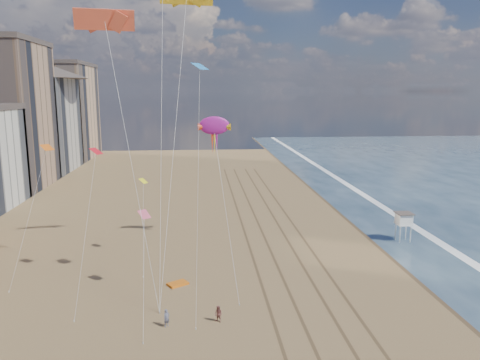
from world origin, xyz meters
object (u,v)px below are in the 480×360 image
lifeguard_stand (404,219)px  show_kite (214,126)px  grounded_kite (178,284)px  kite_flyer_a (167,318)px  kite_flyer_b (218,314)px

lifeguard_stand → show_kite: 26.95m
lifeguard_stand → grounded_kite: size_ratio=1.92×
kite_flyer_a → kite_flyer_b: bearing=-34.6°
show_kite → kite_flyer_b: (-0.49, -21.38, -14.09)m
show_kite → kite_flyer_a: (-4.75, -21.76, -14.06)m
kite_flyer_b → show_kite: bearing=127.4°
show_kite → kite_flyer_b: show_kite is taller
grounded_kite → show_kite: show_kite is taller
lifeguard_stand → kite_flyer_a: 35.17m
grounded_kite → show_kite: bearing=39.9°
lifeguard_stand → show_kite: bearing=175.9°
kite_flyer_a → kite_flyer_b: size_ratio=1.04×
grounded_kite → kite_flyer_b: 8.87m
show_kite → kite_flyer_a: size_ratio=15.49×
kite_flyer_a → grounded_kite: bearing=46.8°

